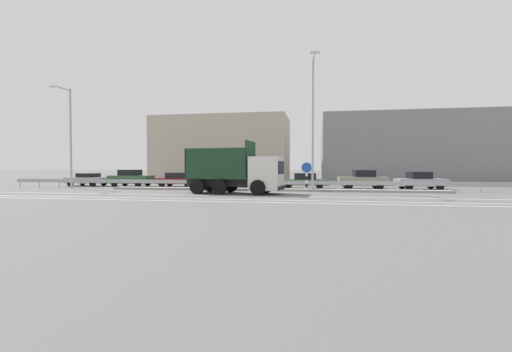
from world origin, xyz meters
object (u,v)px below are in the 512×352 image
Objects in this scene: parked_car_0 at (88,179)px; median_road_sign at (307,175)px; parked_car_2 at (178,180)px; parked_car_3 at (236,179)px; dump_truck at (246,175)px; parked_car_6 at (420,181)px; parked_car_1 at (131,178)px; street_lamp_1 at (313,119)px; parked_car_5 at (363,180)px; street_lamp_0 at (69,133)px; parked_car_4 at (304,181)px.

median_road_sign is at bearing -98.61° from parked_car_0.
parked_car_2 is 5.72m from parked_car_3.
dump_truck is 15.26m from parked_car_6.
parked_car_2 is at bearing 93.02° from parked_car_1.
street_lamp_1 is at bearing -99.38° from parked_car_0.
parked_car_1 is at bearing -92.48° from parked_car_3.
parked_car_5 is at bearing -89.04° from parked_car_0.
street_lamp_0 is 5.69m from parked_car_0.
street_lamp_1 is 18.68m from parked_car_1.
parked_car_2 is (-12.27, 3.86, -0.56)m from median_road_sign.
street_lamp_1 reaches higher than parked_car_4.
street_lamp_0 is at bearing 179.36° from street_lamp_1.
parked_car_4 is at bearing 10.27° from street_lamp_0.
dump_truck reaches higher than parked_car_0.
street_lamp_0 reaches higher than parked_car_1.
parked_car_4 is (11.99, -0.31, 0.00)m from parked_car_2.
parked_car_1 reaches higher than parked_car_2.
parked_car_1 reaches higher than parked_car_6.
median_road_sign is at bearing 79.28° from parked_car_1.
street_lamp_0 reaches higher than dump_truck.
street_lamp_0 reaches higher than parked_car_3.
parked_car_1 is at bearing -94.13° from parked_car_6.
parked_car_5 reaches higher than parked_car_1.
parked_car_4 reaches higher than parked_car_2.
parked_car_1 is at bearing 85.92° from parked_car_5.
dump_truck is at bearing -141.53° from median_road_sign.
median_road_sign is at bearing 74.98° from parked_car_2.
street_lamp_0 is at bearing -62.12° from parked_car_2.
street_lamp_0 is at bearing -77.24° from parked_car_3.
dump_truck is 10.84m from parked_car_2.
street_lamp_1 reaches higher than parked_car_0.
parked_car_1 is 10.55m from parked_car_3.
street_lamp_0 is at bearing 101.18° from parked_car_4.
parked_car_5 reaches higher than parked_car_2.
street_lamp_0 reaches higher than parked_car_4.
parked_car_5 is (25.44, 3.82, -4.07)m from street_lamp_0.
dump_truck is at bearing 151.41° from parked_car_4.
parked_car_5 is (11.29, -0.14, 0.05)m from parked_car_3.
parked_car_5 is at bearing 43.54° from street_lamp_1.
parked_car_4 is at bearing 90.97° from parked_car_1.
dump_truck reaches higher than parked_car_1.
dump_truck reaches higher than parked_car_3.
dump_truck is 1.64× the size of parked_car_2.
parked_car_6 is at bearing 91.98° from parked_car_2.
street_lamp_1 is 7.61m from parked_car_5.
dump_truck is at bearing -66.73° from parked_car_6.
parked_car_6 is at bearing 21.40° from median_road_sign.
parked_car_5 is at bearing -93.88° from parked_car_6.
parked_car_1 reaches higher than parked_car_0.
parked_car_3 is (10.55, 0.08, -0.06)m from parked_car_1.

